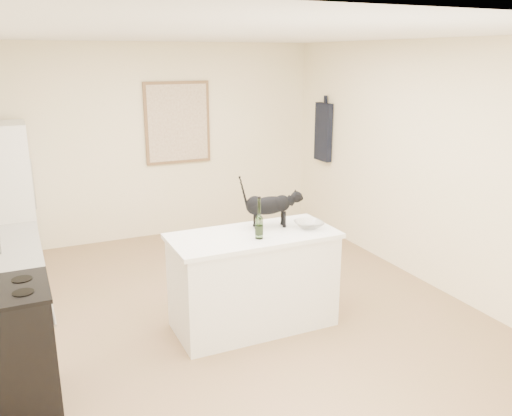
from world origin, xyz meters
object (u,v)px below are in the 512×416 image
at_px(black_cat, 269,208).
at_px(wine_bottle, 259,220).
at_px(stove, 9,351).
at_px(fridge, 1,197).
at_px(glass_bowl, 309,225).

distance_m(black_cat, wine_bottle, 0.34).
distance_m(stove, wine_bottle, 2.15).
relative_size(fridge, black_cat, 3.23).
xyz_separation_m(stove, wine_bottle, (2.04, 0.26, 0.61)).
xyz_separation_m(fridge, glass_bowl, (2.58, -2.61, 0.08)).
relative_size(stove, fridge, 0.53).
bearing_deg(glass_bowl, wine_bottle, -172.48).
bearing_deg(stove, wine_bottle, 7.38).
height_order(fridge, glass_bowl, fridge).
relative_size(stove, black_cat, 1.71).
xyz_separation_m(black_cat, wine_bottle, (-0.22, -0.26, -0.02)).
bearing_deg(fridge, black_cat, -47.01).
distance_m(stove, black_cat, 2.41).
bearing_deg(black_cat, wine_bottle, -117.25).
xyz_separation_m(fridge, black_cat, (2.26, -2.43, 0.23)).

